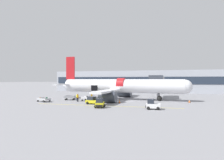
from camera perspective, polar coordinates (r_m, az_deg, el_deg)
ground_plane at (r=46.64m, az=4.24°, el=-5.96°), size 500.00×500.00×0.00m
apron_marking_line at (r=38.02m, az=-2.05°, el=-7.38°), size 28.39×2.40×0.01m
terminal_strip at (r=82.12m, az=10.49°, el=-0.36°), size 77.94×13.06×8.31m
jet_bridge_stub at (r=53.82m, az=12.91°, el=-0.43°), size 3.36×11.48×5.99m
airplane at (r=49.20m, az=2.13°, el=-1.94°), size 33.03×26.82×11.02m
baggage_tug_lead at (r=35.53m, az=-3.52°, el=-6.80°), size 2.16×2.57×1.68m
baggage_tug_mid at (r=34.29m, az=11.54°, el=-7.00°), size 2.52×2.01×1.75m
baggage_tug_rear at (r=40.79m, az=-5.44°, el=-5.94°), size 3.20×2.23×1.48m
baggage_cart_loading at (r=46.76m, az=-6.88°, el=-5.28°), size 3.57×2.08×1.10m
baggage_cart_queued at (r=49.35m, az=-11.84°, el=-5.03°), size 3.48×2.38×1.05m
baggage_cart_empty at (r=47.01m, az=-18.84°, el=-5.33°), size 4.05×2.40×1.07m
ground_crew_loader_a at (r=45.52m, az=-9.77°, el=-4.92°), size 0.45×0.63×1.80m
ground_crew_loader_b at (r=45.85m, az=-1.70°, el=-4.86°), size 0.59×0.58×1.82m
ground_crew_driver at (r=47.61m, az=-9.95°, el=-4.81°), size 0.55×0.49×1.62m
ground_crew_supervisor at (r=49.00m, az=-5.83°, el=-4.68°), size 0.45×0.55×1.58m
ground_crew_helper at (r=48.33m, az=-3.40°, el=-4.62°), size 0.57×0.57×1.79m
ground_crew_marshal at (r=47.35m, az=-1.25°, el=-4.76°), size 0.50×0.60×1.74m
safety_cone_nose at (r=46.40m, az=21.25°, el=-5.68°), size 0.60×0.60×0.58m
safety_cone_engine_left at (r=35.89m, az=-4.33°, el=-7.33°), size 0.53×0.53×0.68m
safety_cone_wingtip at (r=42.43m, az=2.17°, el=-6.08°), size 0.49×0.49×0.78m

